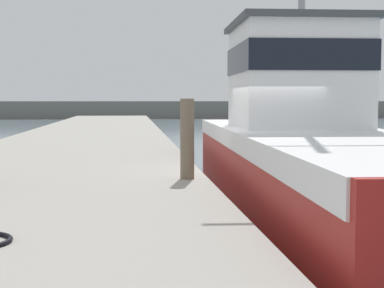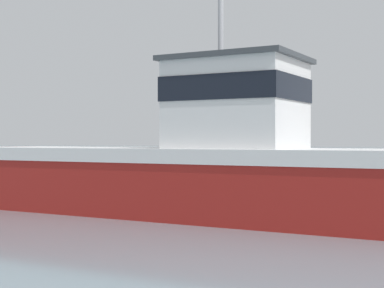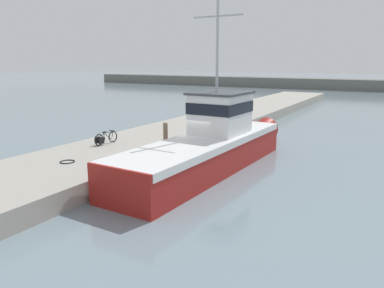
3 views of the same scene
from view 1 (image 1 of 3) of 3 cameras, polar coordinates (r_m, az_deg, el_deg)
name	(u,v)px [view 1 (image 1 of 3)]	position (r m, az deg, el deg)	size (l,w,h in m)	color
ground_plane	(247,213)	(11.90, 5.31, -6.65)	(320.00, 320.00, 0.00)	gray
dock_pier	(47,195)	(11.71, -13.84, -4.80)	(5.96, 80.00, 0.86)	#A39E93
fishing_boat_main	(305,148)	(11.59, 10.92, -0.43)	(3.50, 15.02, 8.82)	maroon
mooring_post	(187,139)	(10.36, -0.47, 0.50)	(0.25, 0.25, 1.42)	#756651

